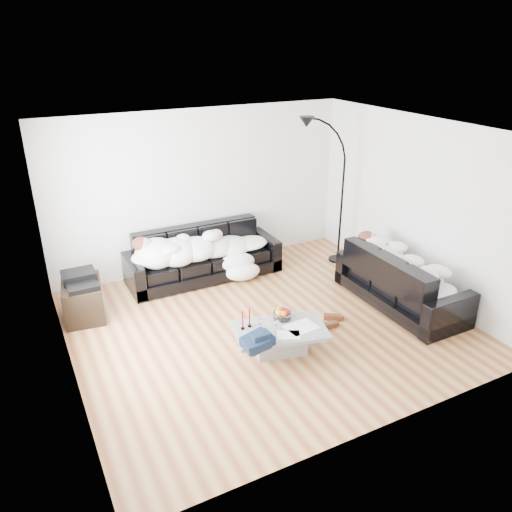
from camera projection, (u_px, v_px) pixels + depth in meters
name	position (u px, v px, depth m)	size (l,w,h in m)	color
ground	(266.00, 324.00, 6.81)	(5.00, 5.00, 0.00)	brown
wall_back	(201.00, 190.00, 8.11)	(5.00, 0.02, 2.60)	silver
wall_left	(58.00, 276.00, 5.24)	(0.02, 4.50, 2.60)	silver
wall_right	(416.00, 207.00, 7.32)	(0.02, 4.50, 2.60)	silver
ceiling	(268.00, 131.00, 5.75)	(5.00, 5.00, 0.00)	white
sofa_back	(203.00, 254.00, 7.98)	(2.44, 0.84, 0.80)	black
sofa_right	(402.00, 279.00, 7.16)	(2.01, 0.86, 0.81)	black
sleeper_back	(204.00, 242.00, 7.85)	(2.06, 0.71, 0.41)	white
sleeper_right	(403.00, 265.00, 7.07)	(1.72, 0.73, 0.42)	white
teal_cushion	(372.00, 245.00, 7.51)	(0.36, 0.30, 0.20)	#0C5542
coffee_table	(280.00, 340.00, 6.17)	(1.12, 0.65, 0.33)	#939699
fruit_bowl	(282.00, 314.00, 6.29)	(0.23, 0.23, 0.14)	white
wine_glass_a	(261.00, 324.00, 6.05)	(0.07, 0.07, 0.16)	white
wine_glass_b	(259.00, 330.00, 5.93)	(0.06, 0.06, 0.15)	white
wine_glass_c	(277.00, 326.00, 5.99)	(0.07, 0.07, 0.16)	white
candle_left	(243.00, 320.00, 6.04)	(0.05, 0.05, 0.25)	maroon
candle_right	(250.00, 318.00, 6.09)	(0.05, 0.05, 0.25)	maroon
newspaper_a	(301.00, 327.00, 6.13)	(0.38, 0.29, 0.01)	silver
newspaper_b	(288.00, 335.00, 5.97)	(0.28, 0.20, 0.01)	silver
navy_jacket	(258.00, 336.00, 5.65)	(0.36, 0.30, 0.18)	black
shoes	(330.00, 321.00, 6.79)	(0.39, 0.28, 0.09)	#472311
av_cabinet	(83.00, 300.00, 6.90)	(0.52, 0.75, 0.52)	black
stereo	(80.00, 279.00, 6.77)	(0.44, 0.34, 0.13)	black
floor_lamp	(342.00, 200.00, 8.29)	(0.80, 0.32, 2.20)	black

